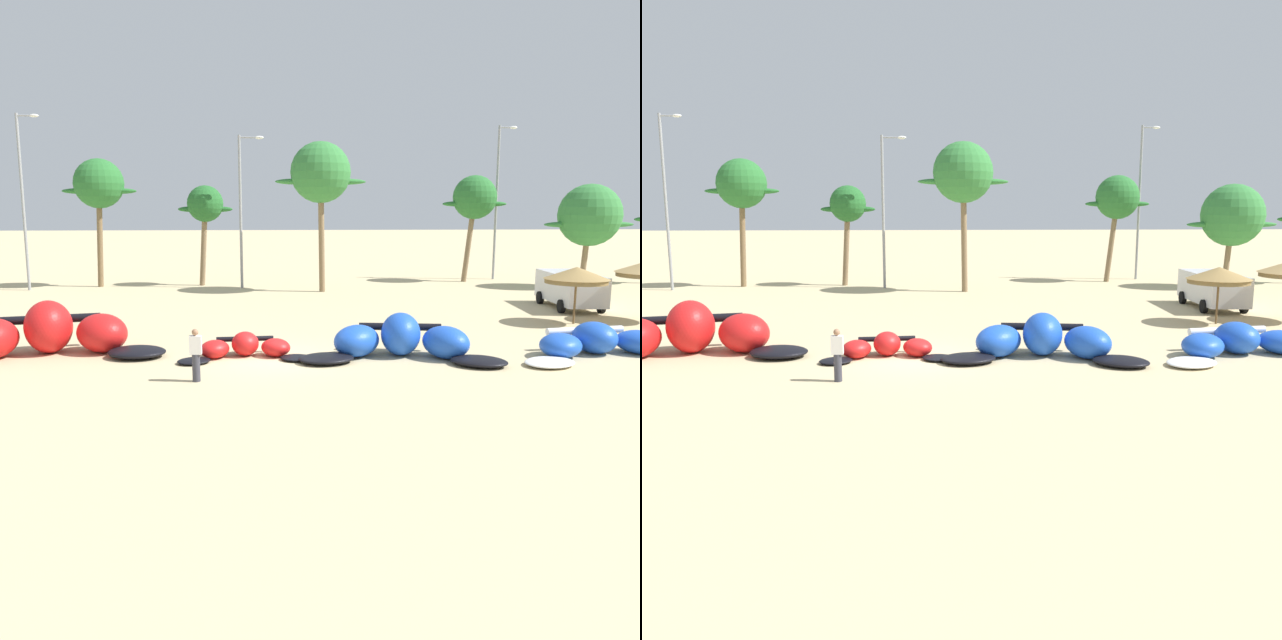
% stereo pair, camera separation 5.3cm
% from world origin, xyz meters
% --- Properties ---
extents(ground_plane, '(260.00, 260.00, 0.00)m').
position_xyz_m(ground_plane, '(0.00, 0.00, 0.00)').
color(ground_plane, '#C6B284').
extents(kite_far_left, '(8.31, 4.84, 1.91)m').
position_xyz_m(kite_far_left, '(-8.06, 1.02, 0.73)').
color(kite_far_left, black).
rests_on(kite_far_left, ground).
extents(kite_left, '(4.89, 2.37, 0.85)m').
position_xyz_m(kite_left, '(-1.03, 0.30, 0.33)').
color(kite_left, black).
rests_on(kite_left, ground).
extents(kite_left_of_center, '(7.30, 3.89, 1.52)m').
position_xyz_m(kite_left_of_center, '(4.43, -0.06, 0.58)').
color(kite_left_of_center, black).
rests_on(kite_left_of_center, ground).
extents(kite_center, '(7.33, 3.82, 1.14)m').
position_xyz_m(kite_center, '(11.61, -0.19, 0.44)').
color(kite_center, white).
rests_on(kite_center, ground).
extents(beach_umbrella_near_van, '(2.85, 2.85, 2.58)m').
position_xyz_m(beach_umbrella_near_van, '(13.49, 6.07, 2.21)').
color(beach_umbrella_near_van, brown).
rests_on(beach_umbrella_near_van, ground).
extents(parked_van, '(2.48, 5.29, 1.84)m').
position_xyz_m(parked_van, '(15.32, 10.70, 1.09)').
color(parked_van, silver).
rests_on(parked_van, ground).
extents(person_by_umbrellas, '(0.36, 0.24, 1.62)m').
position_xyz_m(person_by_umbrellas, '(-2.34, -2.89, 0.82)').
color(person_by_umbrellas, '#383842').
rests_on(person_by_umbrellas, ground).
extents(palm_left, '(4.80, 3.20, 8.34)m').
position_xyz_m(palm_left, '(-11.48, 21.63, 6.63)').
color(palm_left, brown).
rests_on(palm_left, ground).
extents(palm_left_of_gap, '(3.61, 2.41, 6.65)m').
position_xyz_m(palm_left_of_gap, '(-4.71, 21.96, 5.30)').
color(palm_left_of_gap, '#7F6647').
rests_on(palm_left_of_gap, ground).
extents(palm_center_left, '(5.55, 3.70, 9.16)m').
position_xyz_m(palm_center_left, '(2.74, 18.14, 7.23)').
color(palm_center_left, '#7F6647').
rests_on(palm_center_left, ground).
extents(palm_center_right, '(4.56, 3.04, 7.42)m').
position_xyz_m(palm_center_right, '(13.82, 23.12, 5.81)').
color(palm_center_right, '#7F6647').
rests_on(palm_center_right, ground).
extents(palm_right_of_gap, '(5.99, 3.99, 6.71)m').
position_xyz_m(palm_right_of_gap, '(20.19, 19.07, 4.68)').
color(palm_right_of_gap, '#7F6647').
rests_on(palm_right_of_gap, ground).
extents(lamppost_west, '(1.43, 0.24, 10.88)m').
position_xyz_m(lamppost_west, '(-15.65, 19.96, 5.95)').
color(lamppost_west, gray).
rests_on(lamppost_west, ground).
extents(lamppost_west_center, '(1.64, 0.24, 9.70)m').
position_xyz_m(lamppost_west_center, '(-2.16, 20.31, 5.38)').
color(lamppost_west_center, gray).
rests_on(lamppost_west_center, ground).
extents(lamppost_east_center, '(1.37, 0.24, 10.94)m').
position_xyz_m(lamppost_east_center, '(15.95, 24.59, 5.97)').
color(lamppost_east_center, gray).
rests_on(lamppost_east_center, ground).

